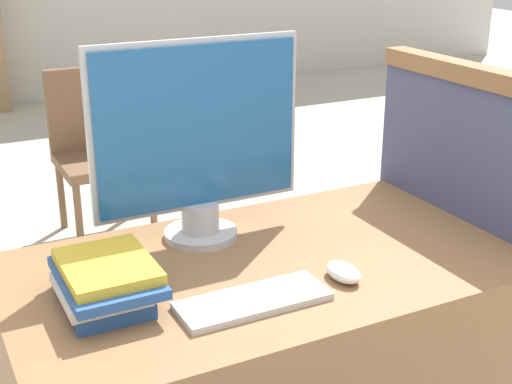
# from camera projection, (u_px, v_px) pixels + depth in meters

# --- Properties ---
(carrel_divider) EXTENTS (0.07, 0.74, 1.18)m
(carrel_divider) POSITION_uv_depth(u_px,v_px,m) (459.00, 262.00, 2.10)
(carrel_divider) COLOR #474C70
(carrel_divider) RESTS_ON ground_plane
(monitor) EXTENTS (0.56, 0.20, 0.53)m
(monitor) POSITION_uv_depth(u_px,v_px,m) (198.00, 142.00, 1.81)
(monitor) COLOR #B7B7BC
(monitor) RESTS_ON desk
(keyboard) EXTENTS (0.34, 0.13, 0.02)m
(keyboard) POSITION_uv_depth(u_px,v_px,m) (253.00, 301.00, 1.56)
(keyboard) COLOR silver
(keyboard) RESTS_ON desk
(mouse) EXTENTS (0.07, 0.11, 0.04)m
(mouse) POSITION_uv_depth(u_px,v_px,m) (343.00, 272.00, 1.67)
(mouse) COLOR white
(mouse) RESTS_ON desk
(book_stack) EXTENTS (0.20, 0.28, 0.10)m
(book_stack) POSITION_uv_depth(u_px,v_px,m) (105.00, 282.00, 1.55)
(book_stack) COLOR #285199
(book_stack) RESTS_ON desk
(far_chair) EXTENTS (0.44, 0.44, 0.85)m
(far_chair) POSITION_uv_depth(u_px,v_px,m) (98.00, 145.00, 3.67)
(far_chair) COLOR brown
(far_chair) RESTS_ON ground_plane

